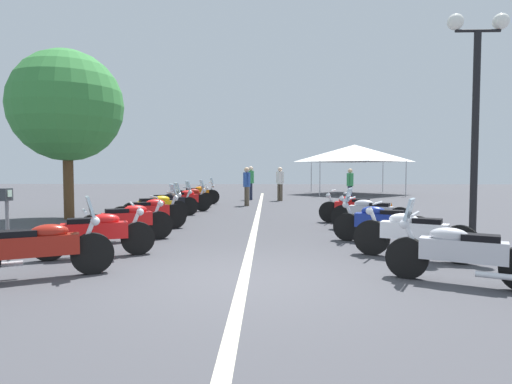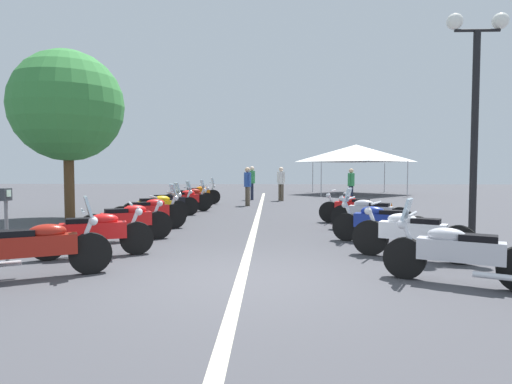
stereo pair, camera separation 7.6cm
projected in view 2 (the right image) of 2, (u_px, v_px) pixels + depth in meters
ground_plane at (241, 279)px, 6.32m from camera, size 80.00×80.00×0.00m
lane_centre_stripe at (257, 220)px, 13.65m from camera, size 30.03×0.16×0.01m
motorcycle_left_row_0 at (37, 247)px, 6.30m from camera, size 1.15×2.00×1.21m
motorcycle_left_row_1 at (95, 233)px, 7.85m from camera, size 1.02×2.04×0.99m
motorcycle_left_row_2 at (127, 221)px, 9.60m from camera, size 1.14×1.87×1.00m
motorcycle_left_row_3 at (150, 212)px, 11.35m from camera, size 1.17×1.84×1.22m
motorcycle_left_row_4 at (157, 207)px, 12.95m from camera, size 1.14×1.84×1.21m
motorcycle_left_row_5 at (169, 203)px, 14.69m from camera, size 1.14×1.98×1.21m
motorcycle_left_row_6 at (184, 199)px, 16.21m from camera, size 1.06×2.06×1.22m
motorcycle_left_row_7 at (190, 197)px, 17.88m from camera, size 1.00×1.96×0.99m
motorcycle_left_row_8 at (198, 194)px, 19.67m from camera, size 0.94×2.07×1.23m
motorcycle_right_row_0 at (457, 252)px, 5.98m from camera, size 1.12×1.92×1.20m
motorcycle_right_row_1 at (411, 234)px, 7.67m from camera, size 1.17×1.98×1.01m
motorcycle_right_row_2 at (379, 222)px, 9.36m from camera, size 1.03×2.02×1.20m
motorcycle_right_row_3 at (370, 214)px, 11.12m from camera, size 1.09×1.98×1.01m
motorcycle_right_row_4 at (353, 208)px, 12.71m from camera, size 0.95×1.99×1.00m
street_lamp_twin_globe at (476, 88)px, 8.62m from camera, size 0.32×1.22×4.74m
parking_meter at (6, 210)px, 7.50m from camera, size 0.20×0.15×1.29m
traffic_cone_0 at (392, 213)px, 12.98m from camera, size 0.36×0.36×0.61m
bystander_0 at (252, 180)px, 22.49m from camera, size 0.52×0.32×1.77m
bystander_1 at (351, 183)px, 20.36m from camera, size 0.45×0.35×1.66m
bystander_2 at (248, 183)px, 18.86m from camera, size 0.49×0.32×1.71m
bystander_3 at (281, 181)px, 21.85m from camera, size 0.40×0.40×1.73m
roadside_tree_0 at (67, 106)px, 13.78m from camera, size 3.56×3.56×5.44m
event_tent at (356, 153)px, 27.48m from camera, size 5.59×5.59×3.20m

